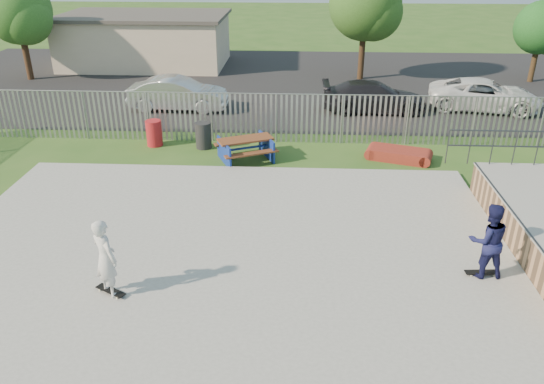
{
  "coord_description": "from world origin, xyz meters",
  "views": [
    {
      "loc": [
        1.88,
        -11.34,
        7.54
      ],
      "look_at": [
        1.19,
        2.0,
        1.1
      ],
      "focal_mm": 35.0,
      "sensor_mm": 36.0,
      "label": 1
    }
  ],
  "objects_px": {
    "trash_bin_red": "(154,133)",
    "tree_right": "(541,28)",
    "funbox": "(399,154)",
    "car_white": "(485,95)",
    "tree_left": "(18,11)",
    "trash_bin_grey": "(203,135)",
    "skater_navy": "(488,241)",
    "skater_white": "(105,258)",
    "picnic_table": "(246,149)",
    "car_dark": "(374,97)",
    "tree_mid": "(365,4)",
    "car_silver": "(178,94)"
  },
  "relations": [
    {
      "from": "trash_bin_red",
      "to": "tree_left",
      "type": "height_order",
      "value": "tree_left"
    },
    {
      "from": "car_silver",
      "to": "tree_right",
      "type": "xyz_separation_m",
      "value": [
        19.09,
        6.52,
        2.22
      ]
    },
    {
      "from": "car_white",
      "to": "trash_bin_red",
      "type": "bearing_deg",
      "value": 122.06
    },
    {
      "from": "tree_mid",
      "to": "skater_navy",
      "type": "distance_m",
      "value": 20.51
    },
    {
      "from": "funbox",
      "to": "car_dark",
      "type": "bearing_deg",
      "value": 110.37
    },
    {
      "from": "car_white",
      "to": "tree_right",
      "type": "xyz_separation_m",
      "value": [
        4.44,
        5.77,
        2.27
      ]
    },
    {
      "from": "trash_bin_grey",
      "to": "trash_bin_red",
      "type": "bearing_deg",
      "value": 175.18
    },
    {
      "from": "picnic_table",
      "to": "car_dark",
      "type": "height_order",
      "value": "car_dark"
    },
    {
      "from": "car_dark",
      "to": "car_white",
      "type": "relative_size",
      "value": 0.94
    },
    {
      "from": "picnic_table",
      "to": "car_white",
      "type": "height_order",
      "value": "car_white"
    },
    {
      "from": "tree_right",
      "to": "car_dark",
      "type": "bearing_deg",
      "value": -147.07
    },
    {
      "from": "tree_mid",
      "to": "skater_navy",
      "type": "relative_size",
      "value": 3.28
    },
    {
      "from": "trash_bin_red",
      "to": "tree_right",
      "type": "xyz_separation_m",
      "value": [
        19.04,
        11.36,
        2.5
      ]
    },
    {
      "from": "trash_bin_red",
      "to": "skater_navy",
      "type": "height_order",
      "value": "skater_navy"
    },
    {
      "from": "trash_bin_red",
      "to": "skater_navy",
      "type": "xyz_separation_m",
      "value": [
        10.23,
        -8.74,
        0.58
      ]
    },
    {
      "from": "funbox",
      "to": "skater_navy",
      "type": "xyz_separation_m",
      "value": [
        0.74,
        -7.73,
        0.9
      ]
    },
    {
      "from": "skater_white",
      "to": "tree_left",
      "type": "bearing_deg",
      "value": -21.82
    },
    {
      "from": "trash_bin_red",
      "to": "tree_right",
      "type": "bearing_deg",
      "value": 30.83
    },
    {
      "from": "car_white",
      "to": "skater_navy",
      "type": "xyz_separation_m",
      "value": [
        -4.36,
        -14.33,
        0.36
      ]
    },
    {
      "from": "funbox",
      "to": "car_white",
      "type": "xyz_separation_m",
      "value": [
        5.1,
        6.6,
        0.54
      ]
    },
    {
      "from": "car_dark",
      "to": "tree_left",
      "type": "bearing_deg",
      "value": 74.01
    },
    {
      "from": "picnic_table",
      "to": "skater_white",
      "type": "relative_size",
      "value": 1.32
    },
    {
      "from": "trash_bin_grey",
      "to": "tree_right",
      "type": "xyz_separation_m",
      "value": [
        17.04,
        11.53,
        2.5
      ]
    },
    {
      "from": "funbox",
      "to": "car_white",
      "type": "height_order",
      "value": "car_white"
    },
    {
      "from": "car_silver",
      "to": "skater_navy",
      "type": "distance_m",
      "value": 17.04
    },
    {
      "from": "picnic_table",
      "to": "trash_bin_grey",
      "type": "relative_size",
      "value": 2.43
    },
    {
      "from": "trash_bin_grey",
      "to": "car_white",
      "type": "height_order",
      "value": "car_white"
    },
    {
      "from": "trash_bin_grey",
      "to": "funbox",
      "type": "bearing_deg",
      "value": -6.42
    },
    {
      "from": "trash_bin_red",
      "to": "car_white",
      "type": "distance_m",
      "value": 15.63
    },
    {
      "from": "trash_bin_red",
      "to": "car_white",
      "type": "xyz_separation_m",
      "value": [
        14.6,
        5.59,
        0.23
      ]
    },
    {
      "from": "trash_bin_red",
      "to": "skater_navy",
      "type": "relative_size",
      "value": 0.54
    },
    {
      "from": "trash_bin_grey",
      "to": "tree_left",
      "type": "distance_m",
      "value": 16.35
    },
    {
      "from": "trash_bin_red",
      "to": "car_dark",
      "type": "distance_m",
      "value": 10.54
    },
    {
      "from": "skater_white",
      "to": "car_dark",
      "type": "bearing_deg",
      "value": -78.76
    },
    {
      "from": "tree_mid",
      "to": "tree_right",
      "type": "relative_size",
      "value": 1.39
    },
    {
      "from": "skater_navy",
      "to": "car_white",
      "type": "bearing_deg",
      "value": -111.14
    },
    {
      "from": "car_dark",
      "to": "tree_mid",
      "type": "distance_m",
      "value": 7.35
    },
    {
      "from": "tree_right",
      "to": "skater_navy",
      "type": "bearing_deg",
      "value": -113.66
    },
    {
      "from": "trash_bin_red",
      "to": "funbox",
      "type": "bearing_deg",
      "value": -6.08
    },
    {
      "from": "car_dark",
      "to": "tree_right",
      "type": "distance_m",
      "value": 11.87
    },
    {
      "from": "tree_left",
      "to": "car_dark",
      "type": "bearing_deg",
      "value": -15.61
    },
    {
      "from": "tree_right",
      "to": "trash_bin_red",
      "type": "bearing_deg",
      "value": -149.17
    },
    {
      "from": "tree_left",
      "to": "tree_right",
      "type": "distance_m",
      "value": 29.08
    },
    {
      "from": "car_silver",
      "to": "car_white",
      "type": "height_order",
      "value": "car_silver"
    },
    {
      "from": "car_silver",
      "to": "skater_navy",
      "type": "xyz_separation_m",
      "value": [
        10.29,
        -13.58,
        0.31
      ]
    },
    {
      "from": "tree_left",
      "to": "trash_bin_red",
      "type": "bearing_deg",
      "value": -46.13
    },
    {
      "from": "car_dark",
      "to": "car_white",
      "type": "height_order",
      "value": "car_white"
    },
    {
      "from": "trash_bin_grey",
      "to": "skater_white",
      "type": "distance_m",
      "value": 9.79
    },
    {
      "from": "tree_mid",
      "to": "skater_white",
      "type": "relative_size",
      "value": 3.28
    },
    {
      "from": "car_dark",
      "to": "skater_white",
      "type": "xyz_separation_m",
      "value": [
        -7.77,
        -14.96,
        0.37
      ]
    }
  ]
}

